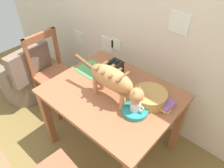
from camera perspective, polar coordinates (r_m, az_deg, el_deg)
The scene contains 11 objects.
wall_rear at distance 2.16m, azimuth 9.06°, elevation 18.24°, with size 5.17×0.11×2.50m.
dining_table at distance 1.97m, azimuth 0.00°, elevation -4.34°, with size 1.13×0.90×0.76m.
cat at distance 1.70m, azimuth 0.39°, elevation 1.02°, with size 0.71×0.16×0.31m.
saucer_bowl at distance 1.73m, azimuth 6.11°, elevation -7.02°, with size 0.21×0.21×0.04m, color teal.
coffee_mug at distance 1.69m, azimuth 6.34°, elevation -5.74°, with size 0.12×0.08×0.08m.
magazine at distance 2.18m, azimuth -5.58°, elevation 3.97°, with size 0.25×0.24×0.01m, color #51AA5F.
book_stack at distance 1.82m, azimuth 13.20°, elevation -5.06°, with size 0.18×0.16×0.04m.
wicker_basket at distance 1.82m, azimuth 9.96°, elevation -3.33°, with size 0.29×0.29×0.09m.
toaster at distance 2.00m, azimuth 0.07°, elevation 3.35°, with size 0.12×0.20×0.18m.
wooden_chair_far at distance 2.67m, azimuth -15.06°, elevation 2.55°, with size 0.42×0.42×0.95m.
wicker_armchair at distance 3.05m, azimuth -22.01°, elevation 1.46°, with size 0.63×0.65×0.78m.
Camera 1 is at (1.07, -0.01, 2.04)m, focal length 34.50 mm.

